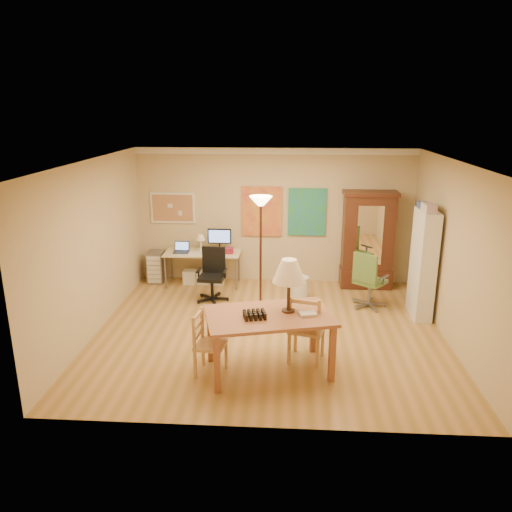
# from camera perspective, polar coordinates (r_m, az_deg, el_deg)

# --- Properties ---
(floor) EXTENTS (5.50, 5.50, 0.00)m
(floor) POSITION_cam_1_polar(r_m,az_deg,el_deg) (8.09, 1.50, -8.61)
(floor) COLOR olive
(floor) RESTS_ON ground
(crown_molding) EXTENTS (5.50, 0.08, 0.12)m
(crown_molding) POSITION_cam_1_polar(r_m,az_deg,el_deg) (9.81, 2.19, 11.90)
(crown_molding) COLOR white
(crown_molding) RESTS_ON floor
(corkboard) EXTENTS (0.90, 0.04, 0.62)m
(corkboard) POSITION_cam_1_polar(r_m,az_deg,el_deg) (10.24, -9.48, 5.44)
(corkboard) COLOR #B17853
(corkboard) RESTS_ON floor
(art_panel_left) EXTENTS (0.80, 0.04, 1.00)m
(art_panel_left) POSITION_cam_1_polar(r_m,az_deg,el_deg) (10.00, 0.68, 5.11)
(art_panel_left) COLOR gold
(art_panel_left) RESTS_ON floor
(art_panel_right) EXTENTS (0.75, 0.04, 0.95)m
(art_panel_right) POSITION_cam_1_polar(r_m,az_deg,el_deg) (9.99, 5.86, 5.02)
(art_panel_right) COLOR teal
(art_panel_right) RESTS_ON floor
(dining_table) EXTENTS (1.85, 1.37, 1.55)m
(dining_table) POSITION_cam_1_polar(r_m,az_deg,el_deg) (6.61, 2.34, -5.31)
(dining_table) COLOR brown
(dining_table) RESTS_ON floor
(ladder_chair_back) EXTENTS (0.56, 0.54, 1.00)m
(ladder_chair_back) POSITION_cam_1_polar(r_m,az_deg,el_deg) (7.07, 5.76, -8.43)
(ladder_chair_back) COLOR tan
(ladder_chair_back) RESTS_ON floor
(ladder_chair_left) EXTENTS (0.44, 0.45, 0.87)m
(ladder_chair_left) POSITION_cam_1_polar(r_m,az_deg,el_deg) (6.79, -5.46, -10.09)
(ladder_chair_left) COLOR tan
(ladder_chair_left) RESTS_ON floor
(torchiere_lamp) EXTENTS (0.38, 0.38, 2.07)m
(torchiere_lamp) POSITION_cam_1_polar(r_m,az_deg,el_deg) (8.18, 0.54, 4.01)
(torchiere_lamp) COLOR #3E2018
(torchiere_lamp) RESTS_ON floor
(computer_desk) EXTENTS (1.50, 0.65, 1.13)m
(computer_desk) POSITION_cam_1_polar(r_m,az_deg,el_deg) (10.08, -5.90, -0.98)
(computer_desk) COLOR #BEB28B
(computer_desk) RESTS_ON floor
(office_chair_black) EXTENTS (0.61, 0.61, 0.98)m
(office_chair_black) POSITION_cam_1_polar(r_m,az_deg,el_deg) (9.28, -4.99, -3.51)
(office_chair_black) COLOR black
(office_chair_black) RESTS_ON floor
(office_chair_green) EXTENTS (0.66, 0.66, 1.03)m
(office_chair_green) POSITION_cam_1_polar(r_m,az_deg,el_deg) (9.15, 12.72, -4.08)
(office_chair_green) COLOR slate
(office_chair_green) RESTS_ON floor
(drawer_cart) EXTENTS (0.32, 0.38, 0.64)m
(drawer_cart) POSITION_cam_1_polar(r_m,az_deg,el_deg) (10.40, -11.34, -1.21)
(drawer_cart) COLOR slate
(drawer_cart) RESTS_ON floor
(armoire) EXTENTS (1.04, 0.49, 1.91)m
(armoire) POSITION_cam_1_polar(r_m,az_deg,el_deg) (10.03, 12.59, 1.11)
(armoire) COLOR #35160E
(armoire) RESTS_ON floor
(bookshelf) EXTENTS (0.28, 0.74, 1.84)m
(bookshelf) POSITION_cam_1_polar(r_m,az_deg,el_deg) (8.82, 18.54, -0.94)
(bookshelf) COLOR white
(bookshelf) RESTS_ON floor
(wastebin) EXTENTS (0.34, 0.34, 0.43)m
(wastebin) POSITION_cam_1_polar(r_m,az_deg,el_deg) (9.37, 5.00, -3.63)
(wastebin) COLOR silver
(wastebin) RESTS_ON floor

